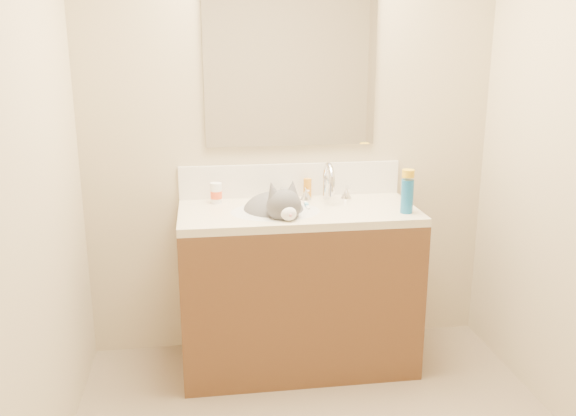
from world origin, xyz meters
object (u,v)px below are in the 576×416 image
object	(u,v)px
basin	(276,225)
amber_bottle	(307,188)
vanity_cabinet	(298,291)
faucet	(328,185)
cat	(276,214)
silver_jar	(285,193)
pill_bottle	(216,193)
spray_can	(407,196)

from	to	relation	value
basin	amber_bottle	bearing A→B (deg)	49.49
vanity_cabinet	faucet	bearing A→B (deg)	37.29
cat	silver_jar	bearing A→B (deg)	60.60
basin	silver_jar	size ratio (longest dim) A/B	7.55
basin	pill_bottle	bearing A→B (deg)	144.60
pill_bottle	spray_can	bearing A→B (deg)	-19.21
faucet	spray_can	bearing A→B (deg)	-40.33
faucet	silver_jar	bearing A→B (deg)	160.08
amber_bottle	faucet	bearing A→B (deg)	-36.18
pill_bottle	silver_jar	world-z (taller)	pill_bottle
faucet	spray_can	distance (m)	0.44
vanity_cabinet	pill_bottle	size ratio (longest dim) A/B	11.14
vanity_cabinet	basin	bearing A→B (deg)	-165.96
basin	silver_jar	distance (m)	0.28
vanity_cabinet	amber_bottle	size ratio (longest dim) A/B	11.17
vanity_cabinet	pill_bottle	xyz separation A→B (m)	(-0.41, 0.17, 0.50)
faucet	cat	size ratio (longest dim) A/B	0.59
faucet	pill_bottle	world-z (taller)	faucet
cat	amber_bottle	xyz separation A→B (m)	(0.20, 0.22, 0.07)
basin	silver_jar	xyz separation A→B (m)	(0.08, 0.25, 0.10)
cat	spray_can	world-z (taller)	cat
vanity_cabinet	silver_jar	xyz separation A→B (m)	(-0.04, 0.22, 0.48)
faucet	basin	bearing A→B (deg)	-150.88
cat	vanity_cabinet	bearing A→B (deg)	-5.14
silver_jar	spray_can	size ratio (longest dim) A/B	0.36
faucet	pill_bottle	xyz separation A→B (m)	(-0.59, 0.04, -0.03)
cat	silver_jar	xyz separation A→B (m)	(0.08, 0.23, 0.05)
cat	silver_jar	distance (m)	0.25
pill_bottle	silver_jar	xyz separation A→B (m)	(0.37, 0.04, -0.02)
faucet	silver_jar	world-z (taller)	faucet
vanity_cabinet	spray_can	size ratio (longest dim) A/B	7.20
faucet	spray_can	size ratio (longest dim) A/B	1.68
faucet	vanity_cabinet	bearing A→B (deg)	-142.71
amber_bottle	vanity_cabinet	bearing A→B (deg)	-111.83
faucet	amber_bottle	world-z (taller)	faucet
vanity_cabinet	pill_bottle	distance (m)	0.67
silver_jar	amber_bottle	size ratio (longest dim) A/B	0.55
vanity_cabinet	pill_bottle	bearing A→B (deg)	156.90
cat	spray_can	distance (m)	0.65
vanity_cabinet	basin	xyz separation A→B (m)	(-0.12, -0.03, 0.38)
cat	silver_jar	world-z (taller)	cat
cat	spray_can	size ratio (longest dim) A/B	2.85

